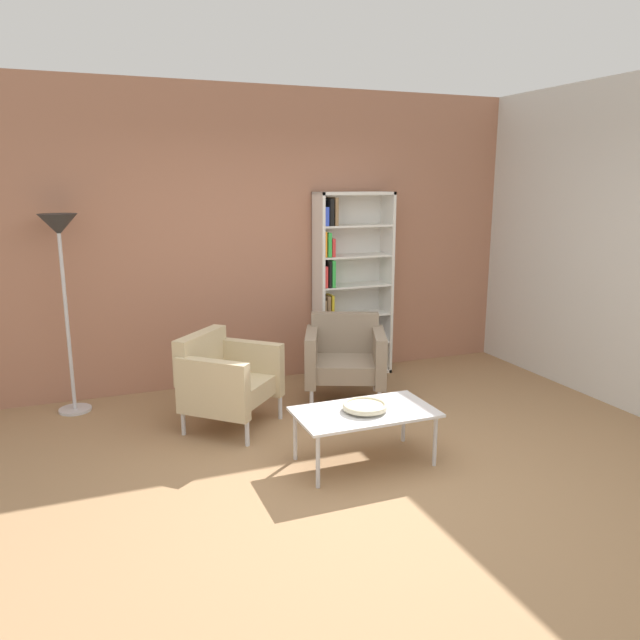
# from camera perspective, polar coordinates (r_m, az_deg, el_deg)

# --- Properties ---
(ground_plane) EXTENTS (8.32, 8.32, 0.00)m
(ground_plane) POSITION_cam_1_polar(r_m,az_deg,el_deg) (4.35, 3.24, -14.70)
(ground_plane) COLOR #9E7751
(brick_back_panel) EXTENTS (6.40, 0.12, 2.90)m
(brick_back_panel) POSITION_cam_1_polar(r_m,az_deg,el_deg) (6.21, -6.17, 7.54)
(brick_back_panel) COLOR #A87056
(brick_back_panel) RESTS_ON ground_plane
(plaster_right_partition) EXTENTS (0.12, 5.20, 2.90)m
(plaster_right_partition) POSITION_cam_1_polar(r_m,az_deg,el_deg) (6.11, 26.19, 6.24)
(plaster_right_partition) COLOR silver
(plaster_right_partition) RESTS_ON ground_plane
(bookshelf_tall) EXTENTS (0.80, 0.30, 1.90)m
(bookshelf_tall) POSITION_cam_1_polar(r_m,az_deg,el_deg) (6.38, 2.44, 3.20)
(bookshelf_tall) COLOR silver
(bookshelf_tall) RESTS_ON ground_plane
(coffee_table_low) EXTENTS (1.00, 0.56, 0.40)m
(coffee_table_low) POSITION_cam_1_polar(r_m,az_deg,el_deg) (4.48, 4.16, -8.75)
(coffee_table_low) COLOR silver
(coffee_table_low) RESTS_ON ground_plane
(decorative_bowl) EXTENTS (0.32, 0.32, 0.05)m
(decorative_bowl) POSITION_cam_1_polar(r_m,az_deg,el_deg) (4.45, 4.18, -7.95)
(decorative_bowl) COLOR beige
(decorative_bowl) RESTS_ON coffee_table_low
(armchair_corner_red) EXTENTS (0.90, 0.87, 0.78)m
(armchair_corner_red) POSITION_cam_1_polar(r_m,az_deg,el_deg) (5.73, 2.33, -3.38)
(armchair_corner_red) COLOR gray
(armchair_corner_red) RESTS_ON ground_plane
(armchair_spare_guest) EXTENTS (0.95, 0.95, 0.78)m
(armchair_spare_guest) POSITION_cam_1_polar(r_m,az_deg,el_deg) (5.17, -8.77, -5.34)
(armchair_spare_guest) COLOR #C6B289
(armchair_spare_guest) RESTS_ON ground_plane
(floor_lamp_torchiere) EXTENTS (0.32, 0.32, 1.74)m
(floor_lamp_torchiere) POSITION_cam_1_polar(r_m,az_deg,el_deg) (5.66, -22.91, 6.10)
(floor_lamp_torchiere) COLOR silver
(floor_lamp_torchiere) RESTS_ON ground_plane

